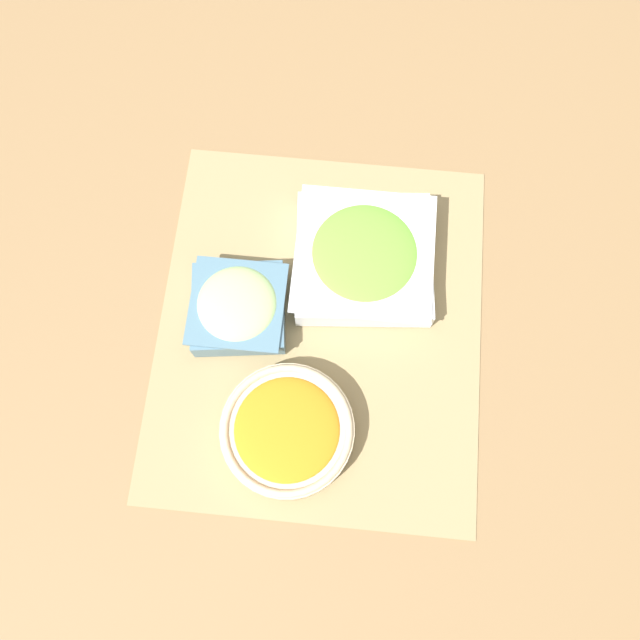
% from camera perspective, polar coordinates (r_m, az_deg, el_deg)
% --- Properties ---
extents(ground_plane, '(3.00, 3.00, 0.00)m').
position_cam_1_polar(ground_plane, '(0.91, 0.00, -0.63)').
color(ground_plane, olive).
extents(placemat, '(0.55, 0.47, 0.00)m').
position_cam_1_polar(placemat, '(0.91, 0.00, -0.59)').
color(placemat, '#937F56').
rests_on(placemat, ground_plane).
extents(carrot_bowl, '(0.18, 0.18, 0.05)m').
position_cam_1_polar(carrot_bowl, '(0.85, -3.00, -10.03)').
color(carrot_bowl, '#C6B28E').
rests_on(carrot_bowl, placemat).
extents(lettuce_bowl, '(0.21, 0.21, 0.06)m').
position_cam_1_polar(lettuce_bowl, '(0.92, 4.02, 5.76)').
color(lettuce_bowl, white).
rests_on(lettuce_bowl, placemat).
extents(cucumber_bowl, '(0.15, 0.15, 0.06)m').
position_cam_1_polar(cucumber_bowl, '(0.90, -7.50, 1.22)').
color(cucumber_bowl, slate).
rests_on(cucumber_bowl, placemat).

